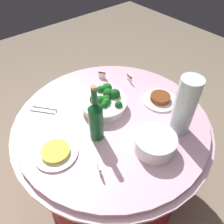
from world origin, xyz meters
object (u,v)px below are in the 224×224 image
Objects in this scene: broccoli_bowl at (104,102)px; food_plate_stir_fry at (160,99)px; label_placard_front at (102,74)px; label_placard_mid at (99,168)px; plate_stack at (155,143)px; wine_bottle at (96,119)px; label_placard_rear at (129,78)px; serving_tongs at (45,110)px; decorative_fruit_vase at (184,108)px; food_plate_fried_egg at (56,152)px.

broccoli_bowl is 0.35m from food_plate_stir_fry.
broccoli_bowl is 0.30m from label_placard_front.
broccoli_bowl is 0.44m from label_placard_mid.
food_plate_stir_fry is (0.23, -0.30, -0.03)m from plate_stack.
wine_bottle is 6.11× the size of label_placard_mid.
serving_tongs is at bearing 79.19° from label_placard_rear.
label_placard_mid and label_placard_rear have the same top height.
decorative_fruit_vase reaches higher than food_plate_stir_fry.
label_placard_front reaches higher than food_plate_stir_fry.
broccoli_bowl reaches higher than serving_tongs.
plate_stack is 0.38m from food_plate_stir_fry.
broccoli_bowl is 1.27× the size of food_plate_stir_fry.
label_placard_rear reaches higher than food_plate_fried_egg.
broccoli_bowl is 1.33× the size of plate_stack.
label_placard_front is 0.19m from label_placard_rear.
label_placard_mid is at bearing 76.31° from plate_stack.
wine_bottle is (0.25, 0.17, 0.08)m from plate_stack.
plate_stack is 0.68m from serving_tongs.
label_placard_front reaches higher than serving_tongs.
label_placard_front is at bearing -57.93° from food_plate_fried_egg.
decorative_fruit_vase is 0.66m from label_placard_front.
label_placard_mid is (-0.22, -0.10, 0.02)m from food_plate_fried_egg.
broccoli_bowl is at bearing 144.69° from label_placard_front.
wine_bottle is 0.99× the size of decorative_fruit_vase.
decorative_fruit_vase reaches higher than label_placard_mid.
decorative_fruit_vase is 0.52m from label_placard_rear.
wine_bottle is 0.54m from label_placard_front.
broccoli_bowl is at bearing 108.03° from label_placard_rear.
serving_tongs is 2.76× the size of label_placard_front.
serving_tongs is 0.54m from label_placard_mid.
label_placard_mid is at bearing 138.37° from broccoli_bowl.
broccoli_bowl reaches higher than label_placard_mid.
serving_tongs is at bearing 25.72° from plate_stack.
decorative_fruit_vase is at bearing -153.23° from broccoli_bowl.
wine_bottle is at bearing 56.55° from decorative_fruit_vase.
food_plate_fried_egg is at bearing 161.77° from serving_tongs.
food_plate_fried_egg is (0.06, 0.70, -0.00)m from food_plate_stir_fry.
plate_stack is 0.30m from label_placard_mid.
serving_tongs is 0.60m from label_placard_rear.
decorative_fruit_vase is (-0.40, -0.20, 0.12)m from broccoli_bowl.
serving_tongs is 0.69× the size of food_plate_stir_fry.
food_plate_stir_fry reaches higher than serving_tongs.
broccoli_bowl is 0.46m from decorative_fruit_vase.
wine_bottle is 0.40m from serving_tongs.
wine_bottle is 6.11× the size of label_placard_front.
label_placard_mid is (0.07, 0.30, -0.01)m from plate_stack.
label_placard_rear is at bearing -62.04° from wine_bottle.
broccoli_bowl is 5.09× the size of label_placard_rear.
label_placard_front is (0.25, -0.18, -0.01)m from broccoli_bowl.
label_placard_rear is (0.49, -0.09, -0.13)m from decorative_fruit_vase.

